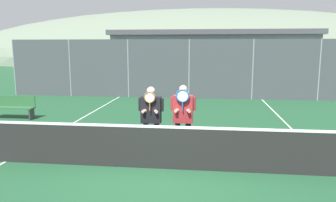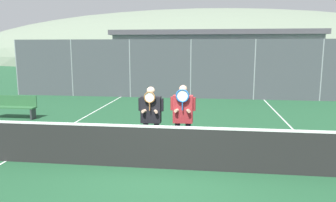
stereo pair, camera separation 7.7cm
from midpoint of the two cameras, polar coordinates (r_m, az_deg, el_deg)
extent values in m
plane|color=#1E4C2D|center=(7.36, -1.26, -11.71)|extent=(120.00, 120.00, 0.00)
ellipsoid|color=slate|center=(63.36, 6.05, 7.03)|extent=(95.08, 52.82, 18.49)
cube|color=#9EA3A8|center=(26.13, 7.51, 7.40)|extent=(14.82, 5.00, 3.49)
cube|color=#4C4C51|center=(26.13, 7.60, 11.62)|extent=(15.32, 5.50, 0.36)
cylinder|color=gray|center=(19.89, -25.32, 5.27)|extent=(0.06, 0.06, 3.02)
cylinder|color=gray|center=(18.39, -16.82, 5.50)|extent=(0.06, 0.06, 3.02)
cylinder|color=gray|center=(17.36, -7.07, 5.62)|extent=(0.06, 0.06, 3.02)
cylinder|color=gray|center=(16.88, 3.57, 5.57)|extent=(0.06, 0.06, 3.02)
cylinder|color=gray|center=(16.99, 14.43, 5.31)|extent=(0.06, 0.06, 3.02)
cylinder|color=gray|center=(17.70, 24.77, 4.90)|extent=(0.06, 0.06, 3.02)
cube|color=#42474C|center=(16.88, 3.57, 5.57)|extent=(19.17, 0.02, 3.02)
cube|color=black|center=(7.21, -1.27, -8.27)|extent=(9.79, 0.02, 0.93)
cube|color=white|center=(7.08, -1.29, -4.52)|extent=(9.79, 0.03, 0.06)
cube|color=white|center=(11.18, -18.21, -4.75)|extent=(0.05, 16.00, 0.01)
cube|color=white|center=(10.51, 21.82, -5.86)|extent=(0.05, 16.00, 0.01)
cylinder|color=#232838|center=(8.18, -4.13, -6.53)|extent=(0.13, 0.13, 0.82)
cylinder|color=#232838|center=(8.14, -2.26, -6.60)|extent=(0.13, 0.13, 0.82)
cube|color=black|center=(7.99, -3.25, -1.51)|extent=(0.49, 0.22, 0.65)
sphere|color=#DBB293|center=(7.91, -3.28, 1.78)|extent=(0.20, 0.20, 0.20)
cylinder|color=black|center=(8.01, -5.15, -0.58)|extent=(0.08, 0.08, 0.32)
cylinder|color=black|center=(7.92, -1.34, -0.67)|extent=(0.08, 0.08, 0.32)
cylinder|color=#DBB293|center=(7.92, -4.23, -1.70)|extent=(0.16, 0.27, 0.08)
cylinder|color=#DBB293|center=(7.88, -2.49, -1.75)|extent=(0.16, 0.27, 0.08)
cylinder|color=#936033|center=(7.79, -3.49, -0.99)|extent=(0.03, 0.03, 0.20)
torus|color=#936033|center=(7.75, -3.50, 0.64)|extent=(0.28, 0.03, 0.28)
cylinder|color=silver|center=(7.75, -3.50, 0.64)|extent=(0.23, 0.00, 0.23)
cylinder|color=#232838|center=(8.08, 1.39, -6.63)|extent=(0.13, 0.13, 0.84)
cylinder|color=#232838|center=(8.06, 3.25, -6.69)|extent=(0.13, 0.13, 0.84)
cube|color=maroon|center=(7.89, 2.36, -1.40)|extent=(0.47, 0.22, 0.66)
sphere|color=tan|center=(7.81, 2.38, 2.07)|extent=(0.19, 0.19, 0.19)
cylinder|color=maroon|center=(7.89, 0.47, -0.44)|extent=(0.08, 0.08, 0.33)
cylinder|color=maroon|center=(7.85, 4.27, -0.52)|extent=(0.08, 0.08, 0.33)
cylinder|color=tan|center=(7.81, 1.44, -1.60)|extent=(0.16, 0.27, 0.08)
cylinder|color=tan|center=(7.79, 3.17, -1.64)|extent=(0.16, 0.27, 0.08)
cylinder|color=#1E5BAD|center=(7.69, 2.26, -0.88)|extent=(0.03, 0.03, 0.20)
torus|color=#1E5BAD|center=(7.65, 2.27, 0.91)|extent=(0.32, 0.03, 0.32)
cylinder|color=silver|center=(7.65, 2.27, 0.91)|extent=(0.26, 0.00, 0.26)
cube|color=slate|center=(20.83, -10.96, 3.90)|extent=(4.44, 1.77, 0.79)
cube|color=#2D3842|center=(20.77, -11.02, 5.86)|extent=(2.44, 1.63, 0.64)
cylinder|color=black|center=(19.60, -7.70, 2.48)|extent=(0.60, 0.16, 0.60)
cylinder|color=black|center=(21.35, -6.48, 3.08)|extent=(0.60, 0.16, 0.60)
cylinder|color=black|center=(20.52, -15.54, 2.53)|extent=(0.60, 0.16, 0.60)
cylinder|color=black|center=(22.19, -13.77, 3.11)|extent=(0.60, 0.16, 0.60)
cube|color=navy|center=(19.73, 2.93, 3.77)|extent=(4.40, 1.79, 0.80)
cube|color=#2D3842|center=(19.67, 2.95, 5.87)|extent=(2.42, 1.65, 0.65)
cylinder|color=black|center=(18.82, 7.08, 2.21)|extent=(0.60, 0.16, 0.60)
cylinder|color=black|center=(20.64, 7.07, 2.85)|extent=(0.60, 0.16, 0.60)
cylinder|color=black|center=(19.02, -1.58, 2.36)|extent=(0.60, 0.16, 0.60)
cylinder|color=black|center=(20.82, -0.84, 2.98)|extent=(0.60, 0.16, 0.60)
cube|color=slate|center=(20.10, 17.13, 3.45)|extent=(4.28, 1.71, 0.78)
cube|color=#2D3842|center=(20.04, 17.23, 5.47)|extent=(2.35, 1.57, 0.64)
cylinder|color=black|center=(19.59, 21.52, 1.90)|extent=(0.60, 0.16, 0.60)
cylinder|color=black|center=(21.28, 20.35, 2.53)|extent=(0.60, 0.16, 0.60)
cylinder|color=black|center=(19.08, 13.41, 2.12)|extent=(0.60, 0.16, 0.60)
cylinder|color=black|center=(20.81, 12.88, 2.73)|extent=(0.60, 0.16, 0.60)
cylinder|color=black|center=(20.50, 27.11, 1.83)|extent=(0.60, 0.16, 0.60)
cylinder|color=black|center=(22.17, 25.55, 2.45)|extent=(0.60, 0.16, 0.60)
cube|color=#2D6038|center=(13.46, -25.91, -1.04)|extent=(1.79, 0.36, 0.05)
cube|color=#2D6038|center=(13.56, -25.62, 0.02)|extent=(1.79, 0.04, 0.40)
cube|color=#333338|center=(13.08, -22.83, -2.11)|extent=(0.06, 0.32, 0.40)
camera|label=1|loc=(0.04, -90.27, -0.05)|focal=35.00mm
camera|label=2|loc=(0.04, 89.73, 0.05)|focal=35.00mm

